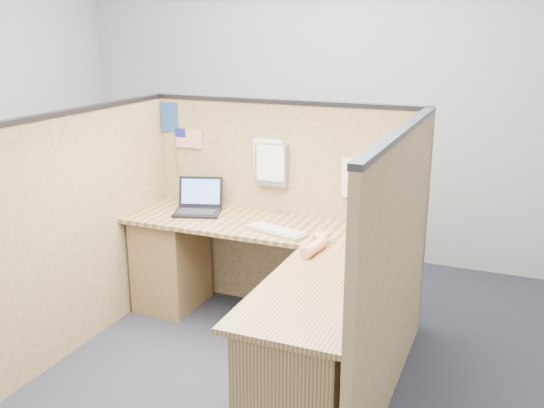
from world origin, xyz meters
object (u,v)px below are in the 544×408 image
at_px(laptop, 201,204).
at_px(keyboard, 276,231).
at_px(mouse, 322,239).
at_px(l_desk, 267,297).

bearing_deg(laptop, keyboard, -36.82).
bearing_deg(laptop, mouse, -34.09).
relative_size(l_desk, laptop, 4.92).
bearing_deg(keyboard, laptop, 177.75).
bearing_deg(l_desk, mouse, 33.20).
distance_m(l_desk, keyboard, 0.43).
height_order(l_desk, mouse, mouse).
relative_size(l_desk, mouse, 19.21).
distance_m(keyboard, mouse, 0.33).
bearing_deg(keyboard, mouse, 6.37).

